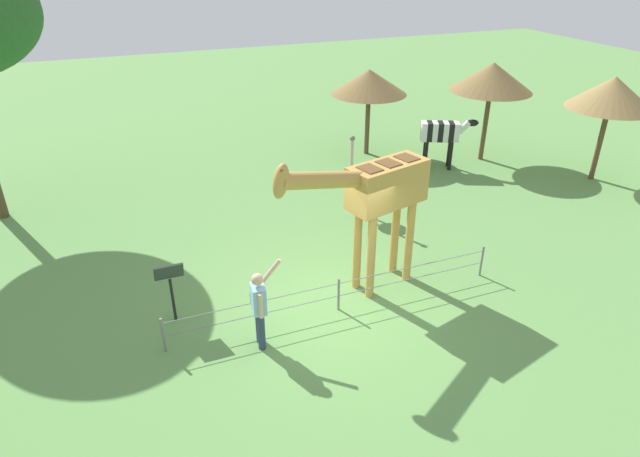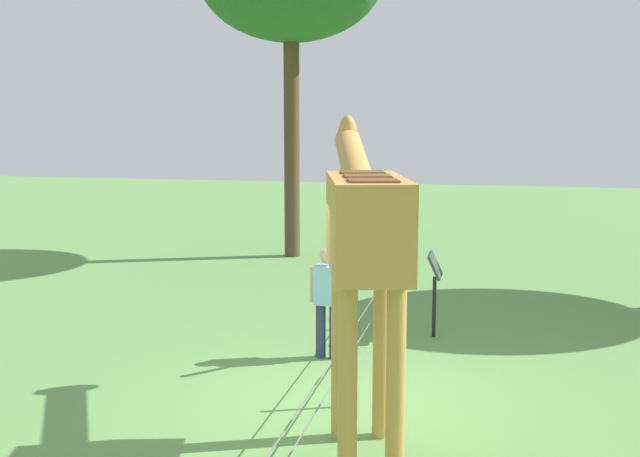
% 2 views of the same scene
% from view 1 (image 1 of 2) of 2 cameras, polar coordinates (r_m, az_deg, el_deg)
% --- Properties ---
extents(ground_plane, '(60.00, 60.00, 0.00)m').
position_cam_1_polar(ground_plane, '(11.51, 1.79, -8.20)').
color(ground_plane, '#60934C').
extents(giraffe, '(3.60, 1.40, 3.44)m').
position_cam_1_polar(giraffe, '(11.09, 5.92, 3.62)').
color(giraffe, '#C69347').
rests_on(giraffe, ground_plane).
extents(visitor, '(0.64, 0.59, 1.73)m').
position_cam_1_polar(visitor, '(10.09, -6.35, -7.94)').
color(visitor, navy).
rests_on(visitor, ground_plane).
extents(zebra, '(1.76, 1.04, 1.66)m').
position_cam_1_polar(zebra, '(18.39, 12.56, 9.57)').
color(zebra, black).
rests_on(zebra, ground_plane).
extents(ostrich, '(0.70, 0.56, 2.25)m').
position_cam_1_polar(ostrich, '(14.83, 3.79, 5.73)').
color(ostrich, '#CC9E93').
rests_on(ostrich, ground_plane).
extents(shade_hut_near, '(2.53, 2.53, 3.22)m').
position_cam_1_polar(shade_hut_near, '(18.74, 28.12, 12.33)').
color(shade_hut_near, brown).
rests_on(shade_hut_near, ground_plane).
extents(shade_hut_far, '(2.65, 2.65, 3.27)m').
position_cam_1_polar(shade_hut_far, '(19.13, 17.48, 14.78)').
color(shade_hut_far, brown).
rests_on(shade_hut_far, ground_plane).
extents(shade_hut_aside, '(2.56, 2.56, 2.93)m').
position_cam_1_polar(shade_hut_aside, '(18.99, 5.13, 14.92)').
color(shade_hut_aside, brown).
rests_on(shade_hut_aside, ground_plane).
extents(info_sign, '(0.56, 0.21, 1.32)m').
position_cam_1_polar(info_sign, '(11.02, -15.35, -5.17)').
color(info_sign, black).
rests_on(info_sign, ground_plane).
extents(wire_fence, '(7.05, 0.05, 0.75)m').
position_cam_1_polar(wire_fence, '(11.22, 1.96, -6.73)').
color(wire_fence, slate).
rests_on(wire_fence, ground_plane).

